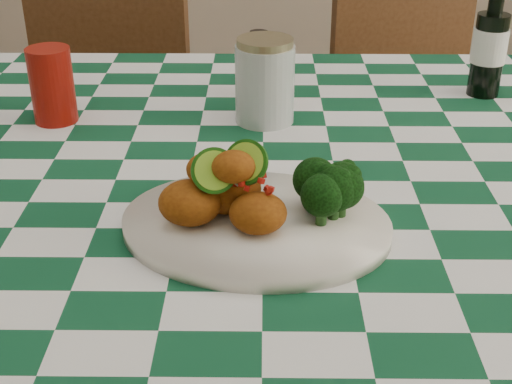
# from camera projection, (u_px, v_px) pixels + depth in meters

# --- Properties ---
(dining_table) EXTENTS (1.66, 1.06, 0.79)m
(dining_table) POSITION_uv_depth(u_px,v_px,m) (262.00, 365.00, 1.23)
(dining_table) COLOR #0F4628
(dining_table) RESTS_ON ground
(plate) EXTENTS (0.36, 0.30, 0.02)m
(plate) POSITION_uv_depth(u_px,v_px,m) (256.00, 225.00, 0.86)
(plate) COLOR silver
(plate) RESTS_ON dining_table
(fried_chicken_pile) EXTENTS (0.14, 0.10, 0.09)m
(fried_chicken_pile) POSITION_uv_depth(u_px,v_px,m) (234.00, 186.00, 0.84)
(fried_chicken_pile) COLOR #8C460D
(fried_chicken_pile) RESTS_ON plate
(broccoli_side) EXTENTS (0.09, 0.09, 0.07)m
(broccoli_side) POSITION_uv_depth(u_px,v_px,m) (323.00, 190.00, 0.85)
(broccoli_side) COLOR black
(broccoli_side) RESTS_ON plate
(red_tumbler) EXTENTS (0.09, 0.09, 0.12)m
(red_tumbler) POSITION_uv_depth(u_px,v_px,m) (52.00, 85.00, 1.15)
(red_tumbler) COLOR maroon
(red_tumbler) RESTS_ON dining_table
(ketchup_bottle) EXTENTS (0.05, 0.05, 0.12)m
(ketchup_bottle) POSITION_uv_depth(u_px,v_px,m) (259.00, 64.00, 1.25)
(ketchup_bottle) COLOR #670F05
(ketchup_bottle) RESTS_ON dining_table
(mason_jar) EXTENTS (0.10, 0.10, 0.14)m
(mason_jar) POSITION_uv_depth(u_px,v_px,m) (265.00, 81.00, 1.15)
(mason_jar) COLOR #B2BCBA
(mason_jar) RESTS_ON dining_table
(beer_bottle) EXTENTS (0.08, 0.08, 0.22)m
(beer_bottle) POSITION_uv_depth(u_px,v_px,m) (491.00, 36.00, 1.24)
(beer_bottle) COLOR black
(beer_bottle) RESTS_ON dining_table
(wooden_chair_left) EXTENTS (0.49, 0.51, 0.94)m
(wooden_chair_left) POSITION_uv_depth(u_px,v_px,m) (91.00, 152.00, 1.81)
(wooden_chair_left) COLOR #472814
(wooden_chair_left) RESTS_ON ground
(wooden_chair_right) EXTENTS (0.49, 0.50, 0.86)m
(wooden_chair_right) POSITION_uv_depth(u_px,v_px,m) (421.00, 158.00, 1.88)
(wooden_chair_right) COLOR #472814
(wooden_chair_right) RESTS_ON ground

